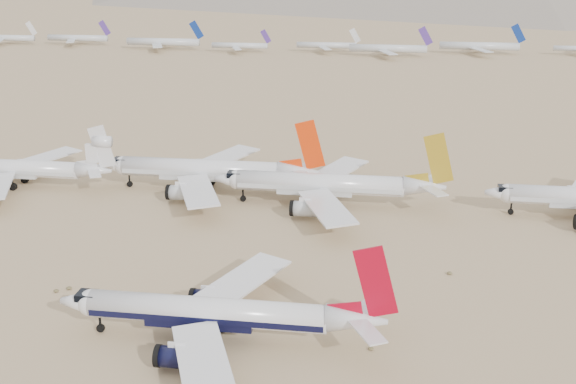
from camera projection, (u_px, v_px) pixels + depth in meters
The scene contains 6 objects.
ground at pixel (214, 343), 112.62m from camera, with size 7000.00×7000.00×0.00m, color #917254.
main_airliner at pixel (221, 313), 111.67m from camera, with size 50.43×49.25×17.80m.
row2_gold_tail at pixel (329, 185), 170.78m from camera, with size 53.30×52.12×18.98m.
row2_orange_tail at pixel (210, 170), 181.41m from camera, with size 54.28×53.10×19.36m.
row2_white_trijet at pixel (22, 168), 184.58m from camera, with size 48.49×47.39×17.18m.
distant_storage_row at pixel (421, 46), 414.40m from camera, with size 618.75×63.30×15.33m.
Camera 1 is at (25.96, -96.24, 58.68)m, focal length 45.00 mm.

